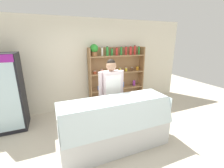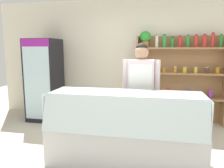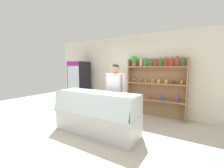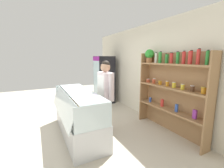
# 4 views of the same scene
# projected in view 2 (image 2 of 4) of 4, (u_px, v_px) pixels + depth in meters

# --- Properties ---
(ground_plane) EXTENTS (12.00, 12.00, 0.00)m
(ground_plane) POSITION_uv_depth(u_px,v_px,m) (123.00, 164.00, 3.07)
(ground_plane) COLOR beige
(back_wall) EXTENTS (6.80, 0.10, 2.70)m
(back_wall) POSITION_uv_depth(u_px,v_px,m) (138.00, 60.00, 5.00)
(back_wall) COLOR silver
(back_wall) RESTS_ON ground
(drinks_fridge) EXTENTS (0.67, 0.66, 1.81)m
(drinks_fridge) POSITION_uv_depth(u_px,v_px,m) (44.00, 80.00, 4.89)
(drinks_fridge) COLOR black
(drinks_fridge) RESTS_ON ground
(shelving_unit) EXTENTS (1.83, 0.29, 1.97)m
(shelving_unit) POSITION_uv_depth(u_px,v_px,m) (177.00, 72.00, 4.66)
(shelving_unit) COLOR #9E754C
(shelving_unit) RESTS_ON ground
(deli_display_case) EXTENTS (2.11, 0.77, 1.01)m
(deli_display_case) POSITION_uv_depth(u_px,v_px,m) (124.00, 141.00, 3.07)
(deli_display_case) COLOR silver
(deli_display_case) RESTS_ON ground
(shop_clerk) EXTENTS (0.60, 0.25, 1.69)m
(shop_clerk) POSITION_uv_depth(u_px,v_px,m) (141.00, 86.00, 3.52)
(shop_clerk) COLOR #4C4233
(shop_clerk) RESTS_ON ground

